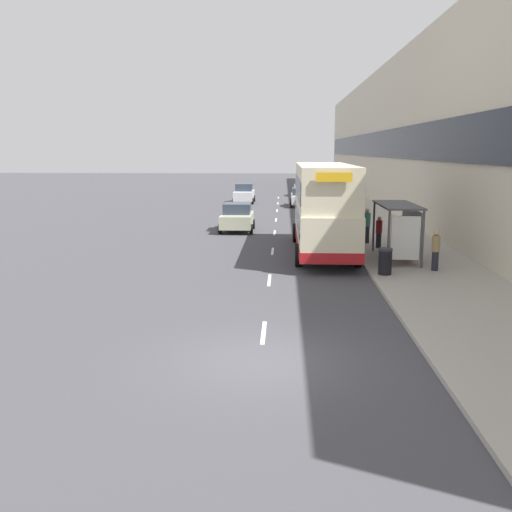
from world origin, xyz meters
TOP-DOWN VIEW (x-y plane):
  - ground_plane at (0.00, 0.00)m, footprint 220.00×220.00m
  - pavement at (6.50, 38.50)m, footprint 5.00×93.00m
  - terrace_facade at (10.49, 38.50)m, footprint 3.10×93.00m
  - lane_mark_0 at (0.00, 2.16)m, footprint 0.12×2.00m
  - lane_mark_1 at (0.00, 8.60)m, footprint 0.12×2.00m
  - lane_mark_2 at (0.00, 15.04)m, footprint 0.12×2.00m
  - lane_mark_3 at (0.00, 21.48)m, footprint 0.12×2.00m
  - lane_mark_4 at (0.00, 27.92)m, footprint 0.12×2.00m
  - lane_mark_5 at (0.00, 34.36)m, footprint 0.12×2.00m
  - lane_mark_6 at (0.00, 40.80)m, footprint 0.12×2.00m
  - lane_mark_7 at (0.00, 47.24)m, footprint 0.12×2.00m
  - bus_shelter at (5.77, 12.25)m, footprint 1.60×4.20m
  - double_decker_bus_near at (2.47, 14.61)m, footprint 2.85×10.53m
  - car_0 at (-3.22, 41.33)m, footprint 1.97×4.42m
  - car_1 at (2.60, 49.93)m, footprint 1.97×4.42m
  - car_2 at (2.10, 38.03)m, footprint 1.96×4.28m
  - car_3 at (-2.34, 22.17)m, footprint 2.08×3.81m
  - pedestrian_at_shelter at (4.93, 17.07)m, footprint 0.36×0.36m
  - pedestrian_1 at (6.72, 10.10)m, footprint 0.33×0.33m
  - pedestrian_2 at (7.62, 17.44)m, footprint 0.32×0.32m
  - pedestrian_3 at (5.30, 15.45)m, footprint 0.32×0.32m
  - pedestrian_4 at (6.64, 16.33)m, footprint 0.31×0.31m
  - litter_bin at (4.55, 9.25)m, footprint 0.55×0.55m

SIDE VIEW (x-z plane):
  - ground_plane at x=0.00m, z-range 0.00..0.00m
  - lane_mark_0 at x=0.00m, z-range 0.00..0.01m
  - lane_mark_1 at x=0.00m, z-range 0.00..0.01m
  - lane_mark_2 at x=0.00m, z-range 0.00..0.01m
  - lane_mark_3 at x=0.00m, z-range 0.00..0.01m
  - lane_mark_4 at x=0.00m, z-range 0.00..0.01m
  - lane_mark_5 at x=0.00m, z-range 0.00..0.01m
  - lane_mark_6 at x=0.00m, z-range 0.00..0.01m
  - lane_mark_7 at x=0.00m, z-range 0.00..0.01m
  - pavement at x=6.50m, z-range 0.00..0.14m
  - litter_bin at x=4.55m, z-range 0.14..1.19m
  - car_2 at x=2.10m, z-range 0.00..1.66m
  - car_3 at x=-2.34m, z-range -0.01..1.71m
  - car_0 at x=-3.22m, z-range -0.02..1.81m
  - car_1 at x=2.60m, z-range -0.02..1.83m
  - pedestrian_4 at x=6.64m, z-range 0.16..1.74m
  - pedestrian_3 at x=5.30m, z-range 0.16..1.76m
  - pedestrian_2 at x=7.62m, z-range 0.16..1.77m
  - pedestrian_1 at x=6.72m, z-range 0.16..1.81m
  - pedestrian_at_shelter at x=4.93m, z-range 0.16..2.00m
  - bus_shelter at x=5.77m, z-range 0.64..3.12m
  - double_decker_bus_near at x=2.47m, z-range 0.13..4.43m
  - terrace_facade at x=10.49m, z-range 0.00..12.19m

